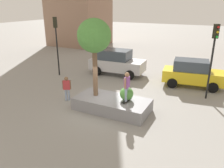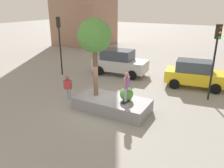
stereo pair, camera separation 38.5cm
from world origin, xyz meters
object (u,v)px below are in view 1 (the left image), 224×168
Objects in this scene: skateboard at (126,101)px; traffic_light_corner at (213,50)px; plaza_tree at (94,37)px; passerby_with_bag at (67,87)px; planter_ledge at (112,104)px; taxi_cab at (192,73)px; sedan_parked at (117,62)px; traffic_light_median at (56,37)px; skateboarder at (127,85)px.

skateboard is 0.17× the size of traffic_light_corner.
passerby_with_bag is at bearing -177.45° from plaza_tree.
planter_ledge is at bearing 0.97° from passerby_with_bag.
taxi_cab is 2.83× the size of passerby_with_bag.
passerby_with_bag is (-0.34, -6.55, -0.18)m from sedan_parked.
planter_ledge is 0.89× the size of traffic_light_median.
skateboard is 6.86m from taxi_cab.
traffic_light_median is at bearing 153.55° from skateboarder.
skateboarder is at bearing -26.45° from traffic_light_median.
sedan_parked is at bearing 29.52° from traffic_light_median.
skateboard is 0.50× the size of skateboarder.
traffic_light_corner reaches higher than sedan_parked.
traffic_light_corner is at bearing -15.92° from sedan_parked.
skateboard is 0.17× the size of sedan_parked.
skateboard is 0.17× the size of traffic_light_median.
plaza_tree is 2.71× the size of skateboarder.
sedan_parked is (-3.76, 6.51, -0.64)m from skateboarder.
traffic_light_median reaches higher than skateboard.
skateboard is 6.30m from traffic_light_corner.
traffic_light_corner is at bearing 48.58° from skateboarder.
traffic_light_corner reaches higher than taxi_cab.
plaza_tree reaches higher than skateboarder.
plaza_tree reaches higher than passerby_with_bag.
passerby_with_bag is at bearing -179.53° from skateboard.
skateboarder is 5.99m from traffic_light_corner.
plaza_tree is 0.91× the size of traffic_light_median.
plaza_tree is 0.99× the size of taxi_cab.
skateboarder reaches higher than skateboard.
traffic_light_corner is at bearing 42.32° from planter_ledge.
plaza_tree is at bearing 178.33° from skateboarder.
skateboard is 0.18× the size of taxi_cab.
sedan_parked is at bearing 119.99° from skateboarder.
traffic_light_median is at bearing -167.83° from taxi_cab.
traffic_light_median is 3.06× the size of passerby_with_bag.
traffic_light_median reaches higher than planter_ledge.
traffic_light_median is (-8.13, 4.04, 2.53)m from skateboard.
skateboarder is at bearing -131.42° from traffic_light_corner.
traffic_light_median reaches higher than sedan_parked.
traffic_light_median is at bearing -178.54° from traffic_light_corner.
taxi_cab is (6.34, -0.16, -0.09)m from sedan_parked.
skateboard is (2.03, -0.06, -3.39)m from plaza_tree.
plaza_tree is 7.33m from traffic_light_median.
skateboard is at bearing 0.47° from passerby_with_bag.
skateboarder is 0.35× the size of traffic_light_corner.
sedan_parked is 6.56m from passerby_with_bag.
skateboarder reaches higher than passerby_with_bag.
skateboard is 7.53m from sedan_parked.
traffic_light_median is at bearing 146.84° from plaza_tree.
planter_ledge is 0.91× the size of traffic_light_corner.
traffic_light_corner reaches higher than passerby_with_bag.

